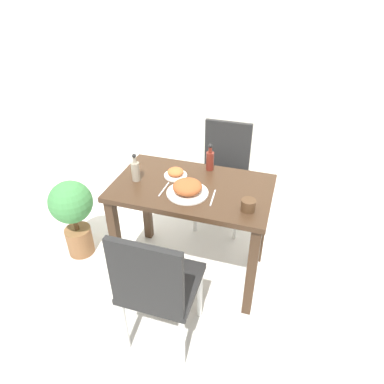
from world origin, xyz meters
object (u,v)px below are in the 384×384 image
Objects in this scene: food_plate at (188,188)px; condiment_bottle at (210,160)px; side_plate at (176,173)px; potted_plant_left at (73,211)px; chair_far at (224,169)px; sauce_bottle at (136,170)px; chair_near at (156,285)px; drink_cup at (248,205)px.

food_plate is 0.35m from condiment_bottle.
side_plate reaches higher than potted_plant_left.
chair_far reaches higher than food_plate.
food_plate reaches higher than side_plate.
sauce_bottle is (-0.44, -0.76, 0.33)m from chair_far.
potted_plant_left is (-0.99, -0.33, -0.43)m from condiment_bottle.
chair_near is 0.79m from side_plate.
condiment_bottle is at bearing 130.23° from drink_cup.
chair_near is 0.70m from drink_cup.
drink_cup reaches higher than side_plate.
chair_far is at bearing 59.68° from sauce_bottle.
chair_near is at bearing -58.24° from sauce_bottle.
sauce_bottle reaches higher than drink_cup.
chair_far is 0.58m from condiment_bottle.
sauce_bottle is 0.30× the size of potted_plant_left.
drink_cup is 0.53m from condiment_bottle.
side_plate is at bearing 129.23° from food_plate.
sauce_bottle is at bearing -120.32° from chair_far.
food_plate is 1.35× the size of condiment_bottle.
chair_near is 0.79m from sauce_bottle.
side_plate is at bearing -79.36° from chair_near.
sauce_bottle is 0.70m from potted_plant_left.
food_plate is 0.23m from side_plate.
chair_near is 0.95m from condiment_bottle.
condiment_bottle is (0.20, 0.16, 0.05)m from side_plate.
drink_cup is (0.40, 0.49, 0.29)m from chair_near.
chair_near is 10.52× the size of drink_cup.
food_plate is at bearing 171.43° from drink_cup.
side_plate is (-0.15, 0.18, -0.02)m from food_plate.
chair_far is 4.58× the size of condiment_bottle.
side_plate is at bearing -140.93° from condiment_bottle.
chair_far is 0.98m from drink_cup.
sauce_bottle is at bearing -58.24° from chair_near.
drink_cup is 0.44× the size of sauce_bottle.
chair_far reaches higher than side_plate.
condiment_bottle is at bearing 18.34° from potted_plant_left.
chair_far is 5.73× the size of side_plate.
potted_plant_left is (-1.33, 0.07, -0.39)m from drink_cup.
condiment_bottle is (-0.01, -0.47, 0.33)m from chair_far.
chair_far is 10.52× the size of drink_cup.
condiment_bottle reaches higher than side_plate.
side_plate is at bearing 156.09° from drink_cup.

